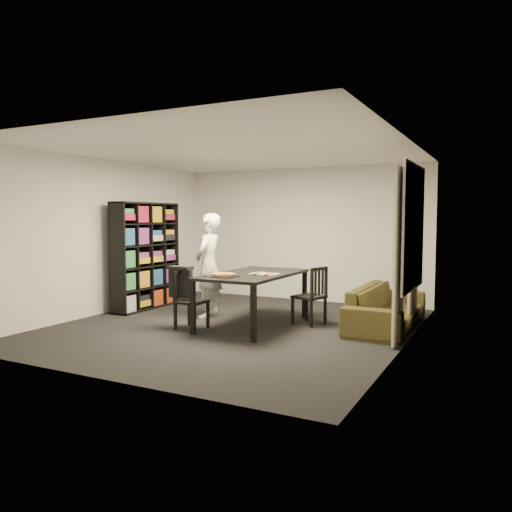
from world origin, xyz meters
The scene contains 16 objects.
room centered at (0.00, 0.00, 1.30)m, with size 5.01×5.51×2.61m.
window_pane centered at (2.48, 0.60, 1.50)m, with size 0.02×1.40×1.60m, color black.
window_frame centered at (2.48, 0.60, 1.50)m, with size 0.03×1.52×1.72m, color white.
curtain_left centered at (2.40, 0.08, 1.15)m, with size 0.03×0.70×2.25m, color beige.
curtain_right centered at (2.40, 1.12, 1.15)m, with size 0.03×0.70×2.25m, color beige.
bookshelf centered at (-2.16, 0.60, 0.95)m, with size 0.35×1.50×1.90m, color black.
dining_table centered at (0.22, 0.19, 0.73)m, with size 1.06×1.91×0.80m.
chair_left centered at (-0.55, -0.43, 0.48)m, with size 0.41×0.41×0.85m.
chair_right centered at (1.02, 0.64, 0.51)m, with size 0.51×0.51×0.89m.
draped_jacket centered at (-0.67, -0.43, 0.70)m, with size 0.40×0.18×0.47m.
person centered at (-0.73, 0.44, 0.85)m, with size 0.62×0.41×1.70m, color silver.
baking_tray centered at (0.03, -0.41, 0.80)m, with size 0.40×0.32×0.01m, color black.
pepperoni_pizza centered at (0.03, -0.36, 0.82)m, with size 0.35×0.35×0.03m.
kitchen_towel centered at (0.43, 0.16, 0.80)m, with size 0.40×0.30×0.01m, color white.
pizza_slices centered at (0.43, 0.11, 0.81)m, with size 0.37×0.31×0.01m, color #C6793E, non-canonical shape.
sofa centered at (2.05, 0.99, 0.30)m, with size 2.09×0.82×0.61m, color #3D3018.
Camera 1 is at (3.66, -6.44, 1.63)m, focal length 35.00 mm.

